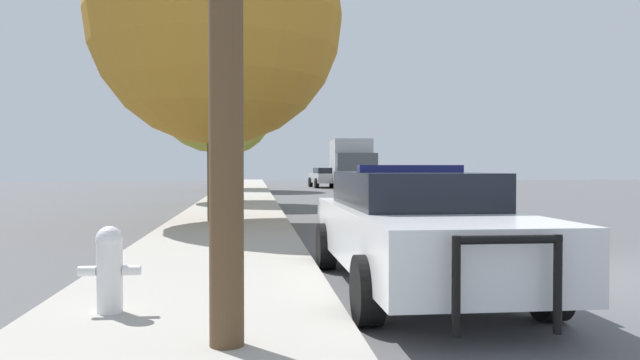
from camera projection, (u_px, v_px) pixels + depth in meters
The scene contains 10 objects.
ground_plane at pixel (583, 276), 8.50m from camera, with size 110.00×110.00×0.00m, color #565659.
sidewalk_left at pixel (205, 279), 7.96m from camera, with size 3.00×110.00×0.13m.
police_car at pixel (414, 226), 7.61m from camera, with size 2.05×5.37×1.52m.
fire_hydrant at pixel (110, 267), 5.84m from camera, with size 0.57×0.25×0.82m.
traffic_light at pixel (257, 102), 26.00m from camera, with size 4.07×0.35×5.74m.
car_background_distant at pixel (326, 177), 43.11m from camera, with size 2.23×4.28×1.37m.
box_truck at pixel (351, 162), 41.29m from camera, with size 2.99×7.55×3.24m.
tree_sidewalk_mid at pixel (215, 89), 24.38m from camera, with size 4.98×4.98×6.87m.
tree_sidewalk_far at pixel (227, 108), 37.87m from camera, with size 5.74×5.74×7.76m.
tree_sidewalk_near at pixel (216, 19), 15.51m from camera, with size 6.31×6.31×8.21m.
Camera 1 is at (-4.48, -8.04, 1.51)m, focal length 35.00 mm.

